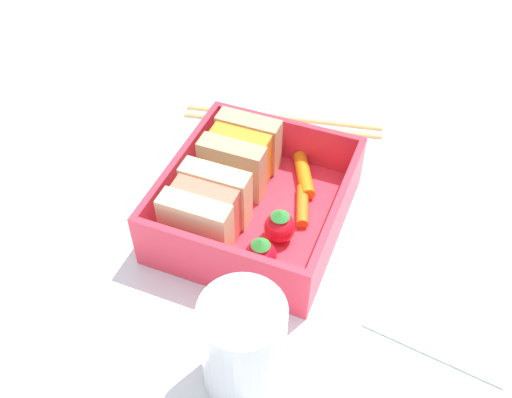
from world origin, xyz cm
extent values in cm
cube|color=white|center=(0.00, 0.00, -1.00)|extent=(120.00, 120.00, 2.00)
cube|color=#E63247|center=(0.00, 0.00, 0.60)|extent=(16.43, 14.90, 1.20)
cube|color=#E63247|center=(0.00, 7.15, 3.34)|extent=(16.43, 0.60, 4.27)
cube|color=#E63247|center=(0.00, -7.15, 3.34)|extent=(16.43, 0.60, 4.27)
cube|color=#E63247|center=(-7.91, 0.00, 3.34)|extent=(0.60, 13.70, 4.27)
cube|color=#E63247|center=(7.91, 0.00, 3.34)|extent=(0.60, 13.70, 4.27)
cube|color=beige|center=(-5.60, 2.95, 3.83)|extent=(1.94, 5.89, 5.26)
cube|color=#D87259|center=(-3.66, 2.95, 3.83)|extent=(1.94, 5.42, 4.84)
cube|color=beige|center=(-1.72, 2.95, 3.83)|extent=(1.94, 5.89, 5.26)
cube|color=tan|center=(1.72, 2.95, 3.83)|extent=(1.94, 5.89, 5.26)
cube|color=orange|center=(3.66, 2.95, 3.83)|extent=(1.94, 5.42, 4.84)
cube|color=tan|center=(5.60, 2.95, 3.83)|extent=(1.94, 5.89, 5.26)
sphere|color=red|center=(-5.48, -2.57, 2.50)|extent=(2.60, 2.60, 2.60)
cone|color=green|center=(-5.48, -2.57, 4.10)|extent=(1.56, 1.56, 0.60)
sphere|color=red|center=(-2.15, -2.97, 2.52)|extent=(2.63, 2.63, 2.63)
cone|color=green|center=(-2.15, -2.97, 4.13)|extent=(1.58, 1.58, 0.60)
cylinder|color=orange|center=(1.67, -3.74, 1.72)|extent=(4.62, 2.40, 1.04)
cylinder|color=orange|center=(5.27, -2.67, 1.85)|extent=(5.29, 3.52, 1.30)
cylinder|color=tan|center=(13.40, 2.43, 0.35)|extent=(4.87, 20.86, 0.70)
cylinder|color=tan|center=(14.73, 2.70, 0.35)|extent=(4.87, 20.86, 0.70)
cylinder|color=white|center=(-14.28, -4.75, 4.29)|extent=(5.71, 5.71, 8.57)
cube|color=silver|center=(-1.68, -17.60, 0.20)|extent=(13.71, 12.16, 0.40)
camera|label=1|loc=(-31.77, -12.60, 38.14)|focal=40.00mm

